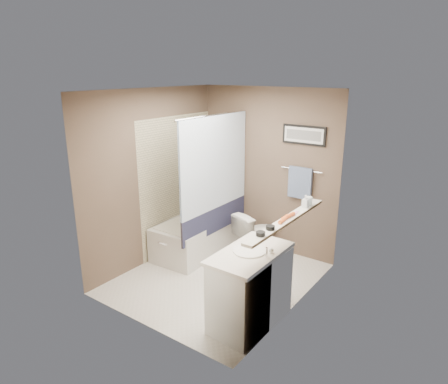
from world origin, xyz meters
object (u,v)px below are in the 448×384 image
Objects in this scene: candle_bowl_near at (261,234)px; soap_bottle at (305,201)px; glass_jar at (309,201)px; toilet at (256,233)px; vanity at (250,290)px; hair_brush_back at (288,216)px; hair_brush_front at (284,219)px; candle_bowl_far at (270,228)px; bathtub at (199,234)px.

soap_bottle reaches higher than candle_bowl_near.
glass_jar is at bearing 90.00° from candle_bowl_near.
vanity reaches higher than toilet.
hair_brush_front is at bearing -90.00° from hair_brush_back.
toilet is at bearing 121.86° from vanity.
glass_jar is (0.19, 0.96, 0.77)m from vanity.
vanity is 6.14× the size of soap_bottle.
candle_bowl_far is 0.91m from glass_jar.
bathtub is at bearing 41.22° from toilet.
soap_bottle is at bearing 90.00° from candle_bowl_far.
hair_brush_front is (1.79, -0.79, 0.89)m from bathtub.
vanity is at bearing -119.08° from hair_brush_front.
hair_brush_front reaches higher than bathtub.
candle_bowl_far is at bearing 142.55° from toilet.
hair_brush_front is at bearing 63.91° from vanity.
hair_brush_back is 2.20× the size of glass_jar.
bathtub is 16.67× the size of candle_bowl_far.
hair_brush_front is at bearing 90.00° from candle_bowl_far.
candle_bowl_near is (0.99, -1.60, 0.80)m from toilet.
vanity is 10.00× the size of candle_bowl_far.
hair_brush_back is (0.00, 0.11, 0.00)m from hair_brush_front.
hair_brush_front is at bearing 148.65° from toilet.
hair_brush_back reaches higher than candle_bowl_near.
candle_bowl_far is at bearing 90.00° from candle_bowl_near.
vanity reaches higher than bathtub.
candle_bowl_far is 0.81m from soap_bottle.
hair_brush_back is at bearing -23.70° from bathtub.
glass_jar reaches higher than candle_bowl_near.
candle_bowl_near and candle_bowl_far have the same top height.
hair_brush_back is at bearing 70.34° from vanity.
candle_bowl_far is at bearing -90.00° from hair_brush_front.
soap_bottle is at bearing 90.00° from candle_bowl_near.
vanity is at bearing -100.90° from glass_jar.
soap_bottle reaches higher than hair_brush_front.
vanity is (1.60, -1.12, 0.15)m from bathtub.
vanity is 0.77m from candle_bowl_near.
bathtub is 2.03m from soap_bottle.
bathtub is 2.01m from glass_jar.
bathtub is 2.24× the size of toilet.
vanity is 0.76m from candle_bowl_far.
toilet is at bearing 152.93° from glass_jar.
hair_brush_front is (0.00, 0.47, 0.00)m from candle_bowl_near.
hair_brush_front is (0.99, -1.14, 0.80)m from toilet.
bathtub is 2.26m from candle_bowl_far.
bathtub is at bearing 149.14° from candle_bowl_far.
toilet is 7.45× the size of candle_bowl_near.
candle_bowl_far is (0.00, 0.19, 0.00)m from candle_bowl_near.
vanity is 1.24m from glass_jar.
glass_jar is at bearing 90.00° from hair_brush_front.
bathtub is at bearing 171.86° from soap_bottle.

